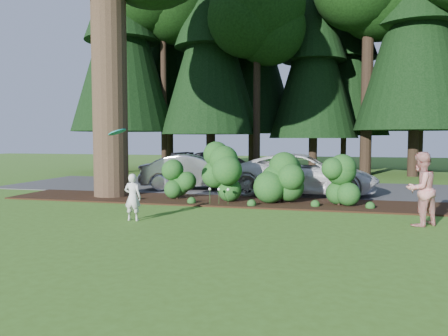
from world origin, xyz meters
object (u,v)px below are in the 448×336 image
object	(u,v)px
car_white_suv	(302,174)
car_dark_suv	(222,166)
car_silver_wagon	(194,172)
frisbee	(117,132)
adult	(420,189)
child	(133,197)

from	to	relation	value
car_white_suv	car_dark_suv	world-z (taller)	car_white_suv
car_silver_wagon	frisbee	distance (m)	6.96
car_silver_wagon	adult	xyz separation A→B (m)	(7.63, -5.64, 0.16)
adult	frisbee	size ratio (longest dim) A/B	3.85
car_dark_suv	car_white_suv	bearing A→B (deg)	-122.29
car_silver_wagon	car_dark_suv	distance (m)	3.66
child	frisbee	world-z (taller)	frisbee
car_dark_suv	child	distance (m)	10.38
adult	child	bearing A→B (deg)	-32.70
car_white_suv	frisbee	world-z (taller)	frisbee
car_white_suv	frisbee	bearing A→B (deg)	144.46
car_dark_suv	child	xyz separation A→B (m)	(0.24, -10.37, -0.13)
car_silver_wagon	car_dark_suv	size ratio (longest dim) A/B	0.88
child	car_silver_wagon	bearing A→B (deg)	-86.78
car_silver_wagon	frisbee	world-z (taller)	frisbee
car_silver_wagon	car_white_suv	bearing A→B (deg)	-108.55
car_white_suv	child	bearing A→B (deg)	146.65
car_silver_wagon	child	world-z (taller)	car_silver_wagon
child	car_dark_suv	bearing A→B (deg)	-89.85
car_dark_suv	frisbee	world-z (taller)	frisbee
frisbee	car_silver_wagon	bearing A→B (deg)	91.15
adult	frisbee	distance (m)	7.70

